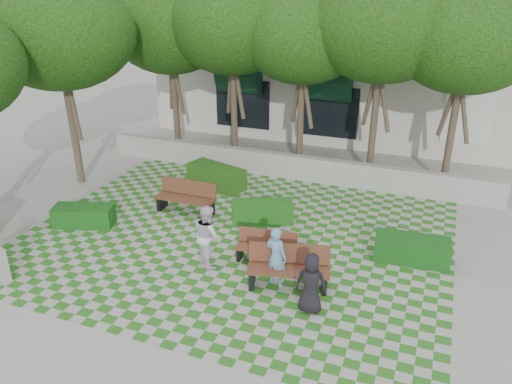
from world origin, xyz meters
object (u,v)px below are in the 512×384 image
at_px(bench_west, 186,198).
at_px(person_dark, 311,283).
at_px(hedge_midleft, 216,176).
at_px(person_white, 208,235).
at_px(bench_east, 289,268).
at_px(bench_mid, 266,247).
at_px(hedge_west, 84,216).
at_px(hedge_midright, 262,212).
at_px(hedge_east, 412,250).
at_px(person_blue, 276,257).

height_order(bench_west, person_dark, person_dark).
height_order(hedge_midleft, person_white, person_white).
xyz_separation_m(bench_east, bench_mid, (-0.90, 0.89, -0.10)).
xyz_separation_m(bench_west, person_white, (2.05, -2.57, 0.35)).
relative_size(hedge_west, person_dark, 1.22).
bearing_deg(bench_east, bench_mid, 120.97).
height_order(bench_mid, bench_west, bench_west).
relative_size(hedge_midright, person_white, 1.10).
xyz_separation_m(hedge_east, hedge_west, (-9.52, -1.46, -0.03)).
bearing_deg(hedge_midleft, bench_mid, -50.49).
bearing_deg(hedge_midright, hedge_east, -9.06).
distance_m(bench_east, person_blue, 0.42).
bearing_deg(hedge_midright, bench_mid, -66.94).
xyz_separation_m(bench_mid, hedge_east, (3.62, 1.40, -0.07)).
bearing_deg(hedge_east, person_white, -157.52).
xyz_separation_m(bench_mid, hedge_midleft, (-3.42, 4.15, -0.03)).
xyz_separation_m(hedge_west, person_dark, (7.56, -1.60, 0.42)).
relative_size(bench_east, hedge_midleft, 0.97).
height_order(hedge_midleft, hedge_west, hedge_midleft).
height_order(person_blue, person_white, person_white).
bearing_deg(hedge_west, hedge_midright, 23.62).
height_order(bench_east, person_blue, person_blue).
xyz_separation_m(bench_mid, person_dark, (1.67, -1.66, 0.33)).
height_order(hedge_east, hedge_west, hedge_east).
xyz_separation_m(hedge_east, person_dark, (-1.96, -3.06, 0.39)).
distance_m(bench_mid, person_white, 1.59).
bearing_deg(hedge_east, person_blue, -142.04).
bearing_deg(hedge_midleft, bench_east, -49.39).
distance_m(person_blue, person_dark, 1.28).
relative_size(bench_east, person_dark, 1.43).
bearing_deg(person_white, hedge_east, -114.62).
relative_size(bench_west, hedge_midright, 1.05).
bearing_deg(person_dark, hedge_west, -16.43).
xyz_separation_m(hedge_midright, person_white, (-0.47, -2.79, 0.52)).
xyz_separation_m(bench_mid, hedge_midright, (-0.90, 2.12, -0.08)).
bearing_deg(person_dark, person_white, -22.53).
relative_size(hedge_east, person_dark, 1.32).
xyz_separation_m(bench_west, person_dark, (5.09, -3.57, 0.24)).
bearing_deg(bench_east, hedge_midleft, 116.31).
bearing_deg(bench_east, person_white, 160.07).
bearing_deg(hedge_midleft, hedge_midright, -38.83).
bearing_deg(hedge_west, bench_east, -6.99).
bearing_deg(hedge_east, bench_mid, -158.87).
xyz_separation_m(hedge_midleft, person_dark, (5.09, -5.81, 0.35)).
bearing_deg(hedge_midleft, hedge_east, -21.31).
xyz_separation_m(hedge_east, person_blue, (-3.03, -2.36, 0.45)).
relative_size(hedge_west, person_blue, 1.13).
relative_size(bench_mid, person_blue, 1.04).
bearing_deg(person_white, hedge_midright, -56.73).
distance_m(bench_west, person_blue, 4.95).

